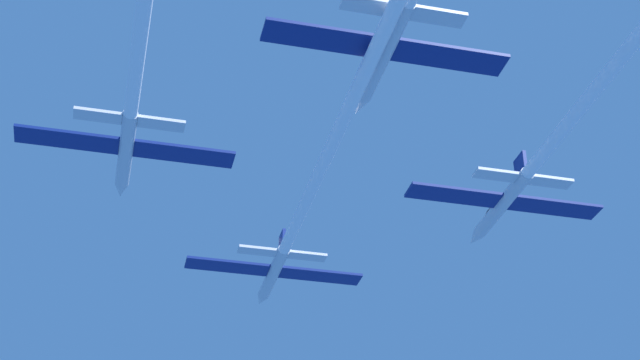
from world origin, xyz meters
The scene contains 2 objects.
jet_lead centered at (-0.52, -16.83, -0.24)m, with size 16.46×58.01×2.73m.
jet_right_wing centered at (15.24, -34.27, -0.17)m, with size 16.46×58.79×2.73m.
Camera 1 is at (-15.44, -80.73, -39.56)m, focal length 54.90 mm.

